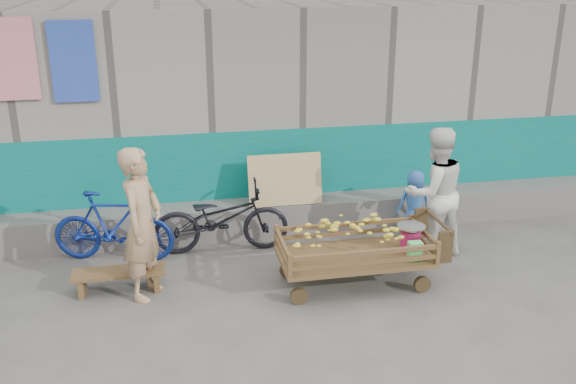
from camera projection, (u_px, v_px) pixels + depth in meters
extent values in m
plane|color=#4F4D48|center=(297.00, 319.00, 6.79)|extent=(80.00, 80.00, 0.00)
cube|color=gray|center=(244.00, 101.00, 10.06)|extent=(12.00, 3.00, 3.00)
cube|color=#017269|center=(259.00, 180.00, 8.94)|extent=(12.00, 0.03, 1.40)
cube|color=slate|center=(262.00, 217.00, 8.88)|extent=(12.00, 0.50, 0.45)
cube|color=tan|center=(285.00, 180.00, 8.62)|extent=(1.00, 0.19, 0.68)
cube|color=pink|center=(13.00, 59.00, 7.77)|extent=(0.55, 0.03, 1.00)
cube|color=#2E4DBA|center=(73.00, 62.00, 7.91)|extent=(0.55, 0.03, 1.00)
cube|color=brown|center=(354.00, 256.00, 7.40)|extent=(1.74, 0.87, 0.05)
cylinder|color=#3A2B18|center=(299.00, 296.00, 7.07)|extent=(0.19, 0.06, 0.19)
cube|color=brown|center=(290.00, 266.00, 6.82)|extent=(0.05, 0.05, 0.27)
cylinder|color=#3A2B18|center=(288.00, 270.00, 7.65)|extent=(0.19, 0.06, 0.19)
cube|color=brown|center=(277.00, 236.00, 7.57)|extent=(0.05, 0.05, 0.27)
cylinder|color=#3A2B18|center=(422.00, 284.00, 7.33)|extent=(0.19, 0.06, 0.19)
cube|color=brown|center=(438.00, 253.00, 7.12)|extent=(0.05, 0.05, 0.27)
cylinder|color=#3A2B18|center=(402.00, 260.00, 7.91)|extent=(0.19, 0.06, 0.19)
cube|color=brown|center=(411.00, 225.00, 7.87)|extent=(0.05, 0.05, 0.27)
cube|color=brown|center=(365.00, 262.00, 6.98)|extent=(1.68, 0.04, 0.05)
cube|color=brown|center=(366.00, 253.00, 6.94)|extent=(1.68, 0.04, 0.05)
cube|color=brown|center=(345.00, 233.00, 7.73)|extent=(1.68, 0.04, 0.05)
cube|color=brown|center=(345.00, 224.00, 7.69)|extent=(1.68, 0.04, 0.05)
cube|color=brown|center=(283.00, 253.00, 7.21)|extent=(0.04, 0.81, 0.05)
cube|color=brown|center=(283.00, 244.00, 7.17)|extent=(0.04, 0.81, 0.05)
cube|color=brown|center=(423.00, 241.00, 7.51)|extent=(0.04, 0.81, 0.05)
cube|color=brown|center=(424.00, 232.00, 7.47)|extent=(0.04, 0.81, 0.05)
cylinder|color=#3A2B18|center=(439.00, 221.00, 7.46)|extent=(0.04, 0.77, 0.04)
cube|color=#3A2B18|center=(421.00, 223.00, 7.83)|extent=(0.17, 0.04, 0.39)
cube|color=#3A2B18|center=(445.00, 247.00, 7.17)|extent=(0.17, 0.04, 0.39)
ellipsoid|color=#FEEA3E|center=(347.00, 238.00, 7.30)|extent=(1.25, 0.67, 0.42)
cylinder|color=#C81F6A|center=(410.00, 240.00, 7.47)|extent=(0.23, 0.23, 0.25)
cylinder|color=silver|center=(411.00, 229.00, 7.42)|extent=(0.03, 0.03, 0.06)
cylinder|color=silver|center=(411.00, 226.00, 7.41)|extent=(0.33, 0.33, 0.02)
cube|color=#58F36D|center=(415.00, 251.00, 7.22)|extent=(0.15, 0.12, 0.21)
cube|color=brown|center=(119.00, 272.00, 7.29)|extent=(1.04, 0.31, 0.04)
cube|color=brown|center=(82.00, 286.00, 7.26)|extent=(0.06, 0.29, 0.21)
cube|color=brown|center=(157.00, 280.00, 7.41)|extent=(0.06, 0.29, 0.21)
imported|color=tan|center=(142.00, 224.00, 7.01)|extent=(0.63, 0.74, 1.74)
imported|color=white|center=(434.00, 192.00, 8.04)|extent=(0.90, 0.74, 1.68)
imported|color=#3265B7|center=(414.00, 203.00, 8.73)|extent=(0.47, 0.31, 0.93)
imported|color=black|center=(221.00, 219.00, 8.24)|extent=(1.75, 0.68, 0.91)
imported|color=navy|center=(113.00, 226.00, 7.99)|extent=(1.58, 0.79, 0.92)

